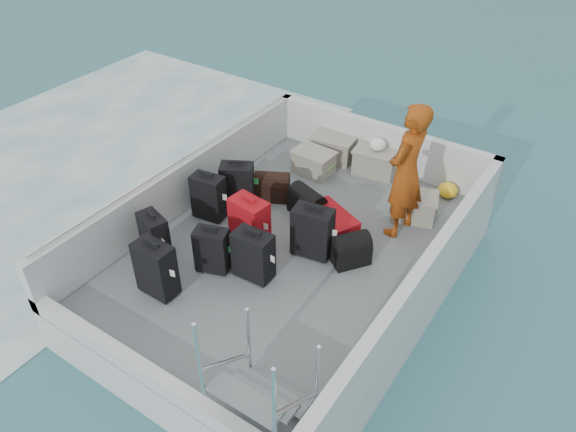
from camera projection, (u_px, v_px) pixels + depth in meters
The scene contains 24 objects.
ground at pixel (291, 284), 7.47m from camera, with size 160.00×160.00×0.00m, color #174652.
wake_foam at pixel (59, 175), 9.61m from camera, with size 10.00×10.00×0.00m, color white.
ferry_hull at pixel (291, 268), 7.28m from camera, with size 3.60×5.00×0.60m, color silver.
deck at pixel (291, 249), 7.10m from camera, with size 3.30×4.70×0.02m, color slate.
deck_fittings at pixel (301, 250), 6.50m from camera, with size 3.60×5.00×0.90m.
suitcase_0 at pixel (155, 237), 6.78m from camera, with size 0.40×0.23×0.62m, color black.
suitcase_1 at pixel (209, 197), 7.44m from camera, with size 0.43×0.24×0.64m, color black.
suitcase_2 at pixel (237, 185), 7.67m from camera, with size 0.44×0.27×0.64m, color black.
suitcase_3 at pixel (156, 270), 6.27m from camera, with size 0.45×0.26×0.69m, color black.
suitcase_4 at pixel (212, 251), 6.62m from camera, with size 0.39×0.23×0.59m, color black.
suitcase_5 at pixel (250, 223), 6.99m from camera, with size 0.48×0.29×0.66m, color #A90D19.
suitcase_6 at pixel (253, 256), 6.51m from camera, with size 0.45×0.27×0.63m, color black.
suitcase_7 at pixel (312, 232), 6.82m from camera, with size 0.48×0.28×0.67m, color black.
suitcase_8 at pixel (329, 223), 7.28m from camera, with size 0.48×0.72×0.29m, color #A90D19.
duffel_0 at pixel (272, 188), 7.90m from camera, with size 0.48×0.30×0.32m, color black, non-canonical shape.
duffel_1 at pixel (307, 205), 7.57m from camera, with size 0.52×0.30×0.32m, color black, non-canonical shape.
duffel_2 at pixel (350, 252), 6.80m from camera, with size 0.44×0.30×0.32m, color black, non-canonical shape.
crate_0 at pixel (334, 148), 8.73m from camera, with size 0.62×0.43×0.37m, color gray.
crate_1 at pixel (314, 163), 8.41m from camera, with size 0.56×0.39×0.34m, color gray.
crate_2 at pixel (376, 162), 8.41m from camera, with size 0.61×0.42×0.37m, color gray.
crate_3 at pixel (413, 207), 7.52m from camera, with size 0.56×0.39×0.34m, color gray.
yellow_bag at pixel (448, 190), 7.94m from camera, with size 0.28×0.26×0.22m, color yellow.
white_bag at pixel (378, 146), 8.24m from camera, with size 0.24×0.24×0.18m, color white.
passenger at pixel (406, 172), 6.87m from camera, with size 0.67×0.43×1.81m, color #CD5513.
Camera 1 is at (3.00, -4.51, 5.22)m, focal length 35.00 mm.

